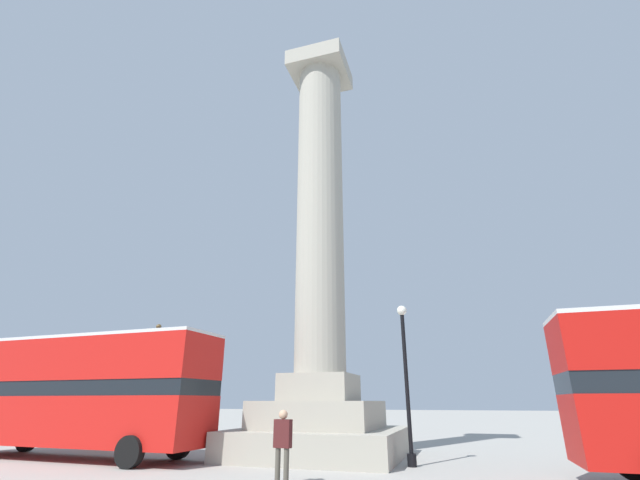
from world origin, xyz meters
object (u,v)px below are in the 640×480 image
(bus_a, at_px, (81,390))
(pedestrian_near_lamp, at_px, (283,441))
(equestrian_statue, at_px, (148,410))
(monument_column, at_px, (320,287))
(street_lamp, at_px, (406,380))

(bus_a, bearing_deg, pedestrian_near_lamp, -13.11)
(equestrian_statue, distance_m, pedestrian_near_lamp, 13.46)
(bus_a, xyz_separation_m, equestrian_statue, (-0.97, 5.45, -0.83))
(monument_column, distance_m, street_lamp, 5.73)
(equestrian_statue, bearing_deg, bus_a, -92.97)
(bus_a, height_order, street_lamp, street_lamp)
(monument_column, relative_size, street_lamp, 3.80)
(monument_column, distance_m, pedestrian_near_lamp, 8.38)
(equestrian_statue, bearing_deg, pedestrian_near_lamp, -50.08)
(equestrian_statue, relative_size, pedestrian_near_lamp, 3.28)
(street_lamp, relative_size, pedestrian_near_lamp, 2.96)
(monument_column, height_order, pedestrian_near_lamp, monument_column)
(bus_a, distance_m, street_lamp, 12.76)
(equestrian_statue, xyz_separation_m, street_lamp, (13.60, -3.63, 1.10))
(equestrian_statue, bearing_deg, monument_column, -24.91)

